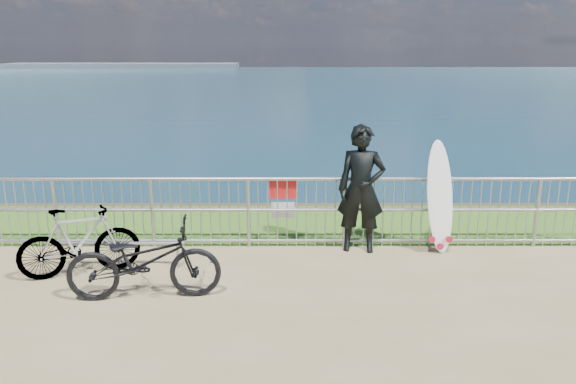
{
  "coord_description": "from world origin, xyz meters",
  "views": [
    {
      "loc": [
        0.1,
        -6.75,
        3.15
      ],
      "look_at": [
        0.11,
        1.2,
        1.0
      ],
      "focal_mm": 35.0,
      "sensor_mm": 36.0,
      "label": 1
    }
  ],
  "objects_px": {
    "bicycle_far": "(79,241)",
    "surfer": "(361,189)",
    "bicycle_near": "(144,261)",
    "surfboard": "(440,201)"
  },
  "relations": [
    {
      "from": "surfboard",
      "to": "bicycle_far",
      "type": "bearing_deg",
      "value": -169.77
    },
    {
      "from": "bicycle_far",
      "to": "surfer",
      "type": "bearing_deg",
      "value": -98.18
    },
    {
      "from": "surfer",
      "to": "surfboard",
      "type": "bearing_deg",
      "value": 7.23
    },
    {
      "from": "surfer",
      "to": "surfboard",
      "type": "distance_m",
      "value": 1.22
    },
    {
      "from": "bicycle_far",
      "to": "bicycle_near",
      "type": "bearing_deg",
      "value": -145.97
    },
    {
      "from": "surfer",
      "to": "bicycle_far",
      "type": "distance_m",
      "value": 4.12
    },
    {
      "from": "surfboard",
      "to": "bicycle_near",
      "type": "xyz_separation_m",
      "value": [
        -4.11,
        -1.67,
        -0.29
      ]
    },
    {
      "from": "surfboard",
      "to": "bicycle_near",
      "type": "bearing_deg",
      "value": -157.9
    },
    {
      "from": "surfboard",
      "to": "bicycle_near",
      "type": "distance_m",
      "value": 4.44
    },
    {
      "from": "surfer",
      "to": "bicycle_far",
      "type": "xyz_separation_m",
      "value": [
        -3.98,
        -0.95,
        -0.49
      ]
    }
  ]
}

